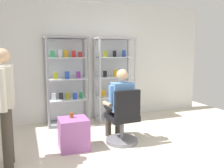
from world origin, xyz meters
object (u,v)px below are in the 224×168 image
at_px(display_cabinet_left, 67,80).
at_px(office_chair, 123,121).
at_px(storage_crate, 74,134).
at_px(standing_customer, 5,100).
at_px(seated_shopkeeper, 119,101).
at_px(display_cabinet_right, 114,78).
at_px(tea_glass, 71,115).

height_order(display_cabinet_left, office_chair, display_cabinet_left).
height_order(storage_crate, standing_customer, standing_customer).
xyz_separation_m(display_cabinet_left, standing_customer, (-1.11, -1.67, -0.03)).
height_order(seated_shopkeeper, storage_crate, seated_shopkeeper).
bearing_deg(display_cabinet_right, seated_shopkeeper, -107.00).
height_order(office_chair, standing_customer, standing_customer).
bearing_deg(office_chair, tea_glass, 170.87).
xyz_separation_m(office_chair, tea_glass, (-0.86, 0.14, 0.16)).
xyz_separation_m(office_chair, seated_shopkeeper, (-0.00, 0.16, 0.32)).
height_order(storage_crate, tea_glass, tea_glass).
bearing_deg(standing_customer, display_cabinet_left, 56.20).
bearing_deg(display_cabinet_left, display_cabinet_right, 0.13).
distance_m(display_cabinet_right, storage_crate, 2.02).
relative_size(storage_crate, standing_customer, 0.31).
bearing_deg(tea_glass, office_chair, -9.13).
bearing_deg(seated_shopkeeper, storage_crate, -174.21).
bearing_deg(display_cabinet_right, storage_crate, -131.32).
relative_size(display_cabinet_left, display_cabinet_right, 1.00).
bearing_deg(display_cabinet_left, seated_shopkeeper, -62.69).
relative_size(office_chair, tea_glass, 11.57).
bearing_deg(tea_glass, display_cabinet_right, 47.05).
distance_m(office_chair, tea_glass, 0.89).
xyz_separation_m(display_cabinet_left, seated_shopkeeper, (0.69, -1.34, -0.25)).
relative_size(storage_crate, tea_glass, 6.17).
bearing_deg(storage_crate, seated_shopkeeper, 5.79).
distance_m(storage_crate, standing_customer, 1.20).
relative_size(seated_shopkeeper, standing_customer, 0.79).
distance_m(office_chair, standing_customer, 1.90).
bearing_deg(tea_glass, display_cabinet_left, 82.89).
xyz_separation_m(storage_crate, tea_glass, (-0.02, 0.06, 0.30)).
bearing_deg(display_cabinet_left, storage_crate, -96.13).
xyz_separation_m(office_chair, standing_customer, (-1.81, -0.16, 0.54)).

